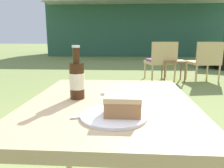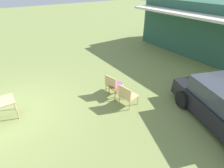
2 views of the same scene
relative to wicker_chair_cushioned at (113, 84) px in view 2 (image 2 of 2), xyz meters
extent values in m
plane|color=olive|center=(-0.85, -3.99, -0.47)|extent=(60.00, 60.00, 0.00)
cube|color=#2D5B47|center=(-0.34, 7.82, 1.08)|extent=(8.74, 3.70, 3.09)
cube|color=silver|center=(-0.34, 5.37, 2.07)|extent=(8.30, 1.20, 0.12)
cylinder|color=black|center=(2.76, 3.34, -0.15)|extent=(0.66, 0.40, 0.63)
cylinder|color=black|center=(2.15, 1.62, -0.15)|extent=(0.66, 0.40, 0.63)
cylinder|color=tan|center=(0.18, 0.36, -0.29)|extent=(0.04, 0.04, 0.36)
cylinder|color=tan|center=(-0.33, 0.23, -0.29)|extent=(0.04, 0.04, 0.36)
cylinder|color=tan|center=(0.29, -0.10, -0.29)|extent=(0.04, 0.04, 0.36)
cylinder|color=tan|center=(-0.21, -0.23, -0.29)|extent=(0.04, 0.04, 0.36)
cube|color=tan|center=(-0.02, 0.07, -0.07)|extent=(0.69, 0.66, 0.06)
cube|color=tan|center=(0.04, -0.17, 0.17)|extent=(0.57, 0.19, 0.43)
cube|color=#995193|center=(-0.02, 0.07, -0.02)|extent=(0.62, 0.56, 0.05)
cylinder|color=tan|center=(1.15, 0.34, -0.29)|extent=(0.04, 0.04, 0.36)
cylinder|color=tan|center=(0.64, 0.25, -0.29)|extent=(0.04, 0.04, 0.36)
cylinder|color=tan|center=(1.23, -0.12, -0.29)|extent=(0.04, 0.04, 0.36)
cylinder|color=tan|center=(0.72, -0.21, -0.29)|extent=(0.04, 0.04, 0.36)
cube|color=tan|center=(0.93, 0.07, -0.07)|extent=(0.66, 0.62, 0.06)
cube|color=tan|center=(0.98, -0.17, 0.17)|extent=(0.58, 0.15, 0.43)
cube|color=brown|center=(0.26, -0.06, -0.03)|extent=(0.48, 0.41, 0.03)
cylinder|color=brown|center=(0.05, -0.24, -0.26)|extent=(0.03, 0.03, 0.43)
cylinder|color=brown|center=(0.48, -0.24, -0.26)|extent=(0.03, 0.03, 0.43)
cylinder|color=brown|center=(0.05, 0.12, -0.26)|extent=(0.03, 0.03, 0.43)
cylinder|color=brown|center=(0.48, 0.12, -0.26)|extent=(0.03, 0.03, 0.43)
cylinder|color=tan|center=(-1.16, -3.58, -0.14)|extent=(0.04, 0.04, 0.65)
cylinder|color=tan|center=(-0.54, -3.58, -0.14)|extent=(0.04, 0.04, 0.65)
cylinder|color=silver|center=(-0.89, -3.89, 0.22)|extent=(0.03, 0.03, 0.01)
camera|label=1|loc=(-0.78, -4.90, 0.49)|focal=35.00mm
camera|label=2|loc=(5.05, -3.46, 3.68)|focal=28.00mm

